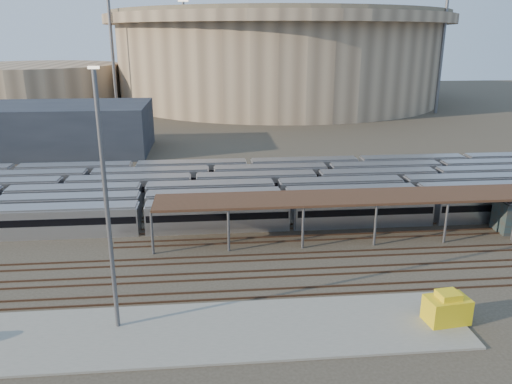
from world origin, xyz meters
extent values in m
plane|color=#383026|center=(0.00, 0.00, 0.00)|extent=(420.00, 420.00, 0.00)
cube|color=gray|center=(-5.00, -15.00, 0.10)|extent=(50.00, 9.00, 0.20)
cube|color=#AFAFB4|center=(-9.91, 8.00, 1.80)|extent=(112.00, 2.90, 3.60)
cube|color=#AFAFB4|center=(8.51, 12.20, 1.80)|extent=(112.00, 2.90, 3.60)
cube|color=#AFAFB4|center=(8.07, 16.40, 1.80)|extent=(112.00, 2.90, 3.60)
cube|color=#AFAFB4|center=(-3.82, 20.60, 1.80)|extent=(112.00, 2.90, 3.60)
cube|color=#AFAFB4|center=(-1.13, 24.80, 1.80)|extent=(112.00, 2.90, 3.60)
cube|color=#AFAFB4|center=(5.13, 29.00, 1.80)|extent=(112.00, 2.90, 3.60)
cylinder|color=#5A5A5F|center=(-8.00, 1.30, 2.50)|extent=(0.30, 0.30, 5.00)
cylinder|color=#5A5A5F|center=(-8.00, 6.70, 2.50)|extent=(0.30, 0.30, 5.00)
cylinder|color=#5A5A5F|center=(0.57, 1.30, 2.50)|extent=(0.30, 0.30, 5.00)
cylinder|color=#5A5A5F|center=(0.57, 6.70, 2.50)|extent=(0.30, 0.30, 5.00)
cylinder|color=#5A5A5F|center=(9.14, 1.30, 2.50)|extent=(0.30, 0.30, 5.00)
cylinder|color=#5A5A5F|center=(9.14, 6.70, 2.50)|extent=(0.30, 0.30, 5.00)
cylinder|color=#5A5A5F|center=(17.71, 1.30, 2.50)|extent=(0.30, 0.30, 5.00)
cylinder|color=#5A5A5F|center=(17.71, 6.70, 2.50)|extent=(0.30, 0.30, 5.00)
cylinder|color=#5A5A5F|center=(26.29, 1.30, 2.50)|extent=(0.30, 0.30, 5.00)
cylinder|color=#5A5A5F|center=(26.29, 6.70, 2.50)|extent=(0.30, 0.30, 5.00)
cylinder|color=#5A5A5F|center=(34.86, 6.70, 2.50)|extent=(0.30, 0.30, 5.00)
cube|color=#332315|center=(22.00, 4.00, 5.15)|extent=(60.00, 6.00, 0.30)
cube|color=#4C3323|center=(0.00, -1.75, 0.09)|extent=(170.00, 0.12, 0.18)
cube|color=#4C3323|center=(0.00, -0.25, 0.09)|extent=(170.00, 0.12, 0.18)
cube|color=#4C3323|center=(0.00, -5.75, 0.09)|extent=(170.00, 0.12, 0.18)
cube|color=#4C3323|center=(0.00, -4.25, 0.09)|extent=(170.00, 0.12, 0.18)
cube|color=#4C3323|center=(0.00, -9.75, 0.09)|extent=(170.00, 0.12, 0.18)
cube|color=#4C3323|center=(0.00, -8.25, 0.09)|extent=(170.00, 0.12, 0.18)
cylinder|color=tan|center=(25.00, 140.00, 14.00)|extent=(116.00, 116.00, 28.00)
cylinder|color=tan|center=(25.00, 140.00, 29.50)|extent=(124.00, 124.00, 3.00)
cylinder|color=#695E4B|center=(25.00, 140.00, 31.75)|extent=(120.00, 120.00, 1.50)
cylinder|color=tan|center=(-60.00, 130.00, 7.00)|extent=(56.00, 56.00, 14.00)
cube|color=#1E232D|center=(-35.00, 55.00, 5.00)|extent=(42.00, 20.00, 10.00)
cylinder|color=#5A5A5F|center=(-30.00, 110.00, 18.00)|extent=(1.00, 1.00, 36.00)
cylinder|color=#5A5A5F|center=(70.00, 100.00, 18.00)|extent=(1.00, 1.00, 36.00)
cylinder|color=#5A5A5F|center=(-10.00, 160.00, 18.00)|extent=(1.00, 1.00, 36.00)
cylinder|color=#5A5A5F|center=(-9.47, -13.55, 10.81)|extent=(0.36, 0.36, 21.21)
cube|color=#FFF2CC|center=(-9.47, -13.55, 21.51)|extent=(0.81, 0.34, 0.20)
cube|color=gold|center=(18.50, -15.53, 1.32)|extent=(3.82, 2.65, 2.24)
camera|label=1|loc=(-1.31, -51.39, 23.80)|focal=35.00mm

